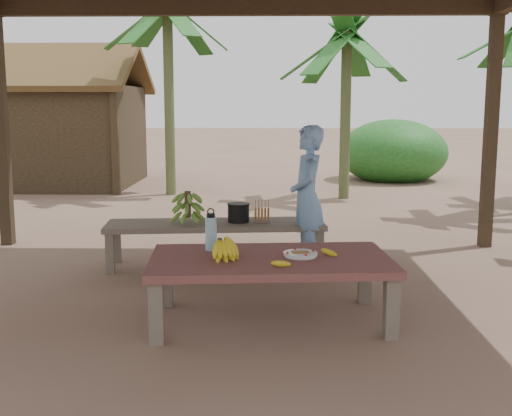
{
  "coord_description": "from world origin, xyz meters",
  "views": [
    {
      "loc": [
        0.28,
        -5.06,
        1.64
      ],
      "look_at": [
        0.18,
        0.09,
        0.8
      ],
      "focal_mm": 45.0,
      "sensor_mm": 36.0,
      "label": 1
    }
  ],
  "objects_px": {
    "cooking_pot": "(239,213)",
    "ripe_banana_bunch": "(220,247)",
    "bench": "(215,228)",
    "woman": "(307,198)",
    "water_flask": "(211,232)",
    "plate": "(300,254)",
    "work_table": "(270,265)"
  },
  "relations": [
    {
      "from": "cooking_pot",
      "to": "ripe_banana_bunch",
      "type": "bearing_deg",
      "value": -91.83
    },
    {
      "from": "bench",
      "to": "ripe_banana_bunch",
      "type": "xyz_separation_m",
      "value": [
        0.18,
        -1.73,
        0.19
      ]
    },
    {
      "from": "bench",
      "to": "woman",
      "type": "distance_m",
      "value": 0.98
    },
    {
      "from": "woman",
      "to": "ripe_banana_bunch",
      "type": "bearing_deg",
      "value": -26.62
    },
    {
      "from": "bench",
      "to": "water_flask",
      "type": "distance_m",
      "value": 1.48
    },
    {
      "from": "plate",
      "to": "bench",
      "type": "bearing_deg",
      "value": 115.1
    },
    {
      "from": "work_table",
      "to": "woman",
      "type": "xyz_separation_m",
      "value": [
        0.37,
        1.62,
        0.28
      ]
    },
    {
      "from": "cooking_pot",
      "to": "plate",
      "type": "bearing_deg",
      "value": -72.2
    },
    {
      "from": "ripe_banana_bunch",
      "to": "woman",
      "type": "height_order",
      "value": "woman"
    },
    {
      "from": "bench",
      "to": "cooking_pot",
      "type": "distance_m",
      "value": 0.28
    },
    {
      "from": "ripe_banana_bunch",
      "to": "woman",
      "type": "distance_m",
      "value": 1.83
    },
    {
      "from": "woman",
      "to": "bench",
      "type": "bearing_deg",
      "value": -96.62
    },
    {
      "from": "ripe_banana_bunch",
      "to": "work_table",
      "type": "bearing_deg",
      "value": 7.4
    },
    {
      "from": "ripe_banana_bunch",
      "to": "woman",
      "type": "xyz_separation_m",
      "value": [
        0.75,
        1.66,
        0.13
      ]
    },
    {
      "from": "water_flask",
      "to": "work_table",
      "type": "bearing_deg",
      "value": -26.09
    },
    {
      "from": "water_flask",
      "to": "plate",
      "type": "bearing_deg",
      "value": -16.93
    },
    {
      "from": "bench",
      "to": "woman",
      "type": "height_order",
      "value": "woman"
    },
    {
      "from": "water_flask",
      "to": "woman",
      "type": "relative_size",
      "value": 0.23
    },
    {
      "from": "plate",
      "to": "woman",
      "type": "distance_m",
      "value": 1.62
    },
    {
      "from": "water_flask",
      "to": "cooking_pot",
      "type": "relative_size",
      "value": 1.55
    },
    {
      "from": "bench",
      "to": "cooking_pot",
      "type": "xyz_separation_m",
      "value": [
        0.23,
        0.04,
        0.15
      ]
    },
    {
      "from": "work_table",
      "to": "cooking_pot",
      "type": "bearing_deg",
      "value": 96.21
    },
    {
      "from": "work_table",
      "to": "ripe_banana_bunch",
      "type": "height_order",
      "value": "ripe_banana_bunch"
    },
    {
      "from": "cooking_pot",
      "to": "woman",
      "type": "height_order",
      "value": "woman"
    },
    {
      "from": "plate",
      "to": "water_flask",
      "type": "bearing_deg",
      "value": 163.07
    },
    {
      "from": "bench",
      "to": "cooking_pot",
      "type": "relative_size",
      "value": 10.33
    },
    {
      "from": "water_flask",
      "to": "cooking_pot",
      "type": "height_order",
      "value": "water_flask"
    },
    {
      "from": "cooking_pot",
      "to": "woman",
      "type": "bearing_deg",
      "value": -8.56
    },
    {
      "from": "cooking_pot",
      "to": "woman",
      "type": "distance_m",
      "value": 0.72
    },
    {
      "from": "work_table",
      "to": "water_flask",
      "type": "relative_size",
      "value": 5.57
    },
    {
      "from": "work_table",
      "to": "woman",
      "type": "height_order",
      "value": "woman"
    },
    {
      "from": "plate",
      "to": "cooking_pot",
      "type": "height_order",
      "value": "cooking_pot"
    }
  ]
}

